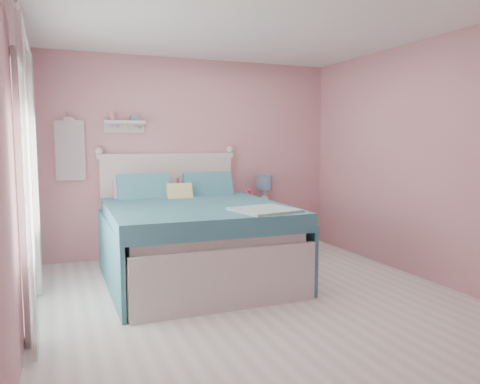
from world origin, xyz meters
TOP-DOWN VIEW (x-y plane):
  - floor at (0.00, 0.00)m, footprint 4.50×4.50m
  - room_shell at (0.00, 0.00)m, footprint 4.50×4.50m
  - bed at (-0.35, 1.09)m, footprint 1.87×2.34m
  - nightstand at (0.88, 2.02)m, footprint 0.42×0.41m
  - table_lamp at (1.00, 2.07)m, footprint 0.22×0.22m
  - vase at (0.76, 2.05)m, footprint 0.18×0.18m
  - teacup at (0.83, 1.90)m, footprint 0.11×0.11m
  - roses at (0.75, 2.05)m, footprint 0.14×0.11m
  - wall_shelf at (-0.90, 2.19)m, footprint 0.50×0.15m
  - hanging_dress at (-1.55, 2.18)m, footprint 0.34×0.03m
  - french_door at (-1.97, 0.40)m, footprint 0.04×1.32m
  - curtain_near at (-1.92, -0.34)m, footprint 0.04×0.40m
  - curtain_far at (-1.92, 1.14)m, footprint 0.04×0.40m

SIDE VIEW (x-z plane):
  - floor at x=0.00m, z-range 0.00..0.00m
  - nightstand at x=0.88m, z-range 0.00..0.61m
  - bed at x=-0.35m, z-range -0.24..1.11m
  - teacup at x=0.83m, z-range 0.60..0.68m
  - vase at x=0.76m, z-range 0.60..0.76m
  - roses at x=0.75m, z-range 0.74..0.86m
  - table_lamp at x=1.00m, z-range 0.69..1.13m
  - french_door at x=-1.97m, z-range -0.01..2.15m
  - curtain_near at x=-1.92m, z-range 0.02..2.34m
  - curtain_far at x=-1.92m, z-range 0.02..2.34m
  - hanging_dress at x=-1.55m, z-range 1.04..1.76m
  - room_shell at x=0.00m, z-range -0.67..3.83m
  - wall_shelf at x=-0.90m, z-range 1.61..1.86m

